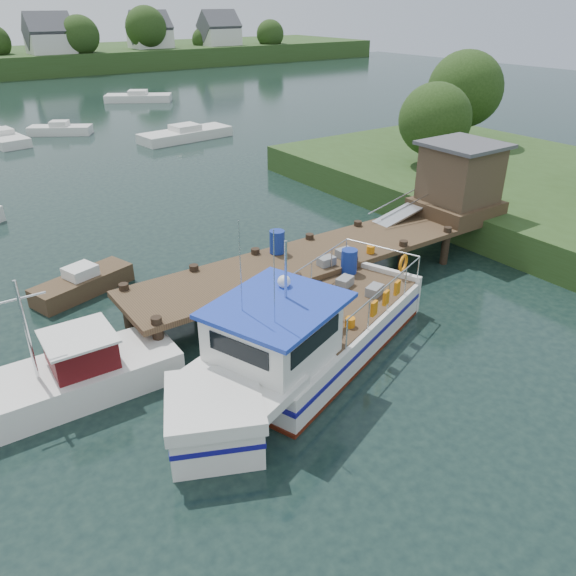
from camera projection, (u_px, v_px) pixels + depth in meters
ground_plane at (287, 297)px, 20.59m from camera, size 160.00×160.00×0.00m
near_shore at (574, 174)px, 27.76m from camera, size 16.00×30.00×7.76m
dock at (417, 205)px, 22.91m from camera, size 16.60×3.00×4.78m
lobster_boat at (300, 343)px, 16.09m from camera, size 10.49×6.14×5.18m
work_boat at (56, 382)px, 15.03m from camera, size 7.10×2.31×3.74m
moored_rowboat at (83, 283)px, 20.71m from camera, size 3.92×2.34×1.08m
moored_far at (138, 97)px, 60.22m from camera, size 7.11×5.52×1.17m
moored_b at (60, 129)px, 45.41m from camera, size 4.99×3.95×1.07m
moored_c at (186, 134)px, 43.74m from camera, size 7.49×3.24×1.15m
moored_d at (2, 138)px, 42.73m from camera, size 3.03×6.51×1.07m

